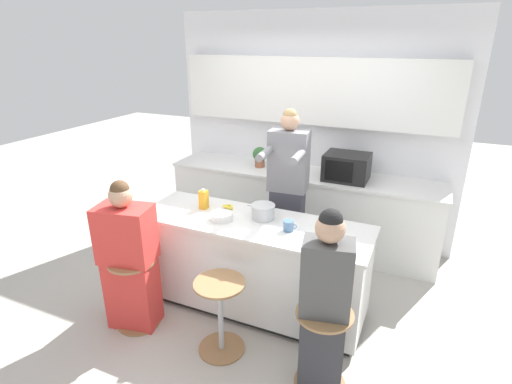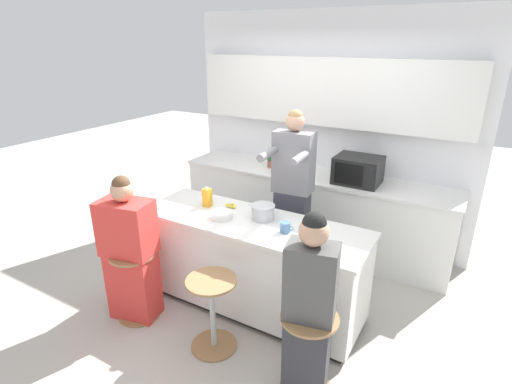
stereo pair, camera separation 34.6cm
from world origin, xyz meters
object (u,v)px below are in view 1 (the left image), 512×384
at_px(juice_carton, 204,199).
at_px(potted_plant, 260,156).
at_px(person_seated_near, 324,310).
at_px(coffee_cup_far, 288,226).
at_px(kitchen_island, 253,265).
at_px(person_cooking, 287,199).
at_px(bar_stool_rightmost, 322,344).
at_px(bar_stool_center, 220,312).
at_px(person_wrapped_blanket, 129,261).
at_px(microwave, 347,167).
at_px(fruit_bowl, 222,216).
at_px(banana_bunch, 228,207).
at_px(cooking_pot, 263,212).
at_px(coffee_cup_near, 319,243).
at_px(bar_stool_leftmost, 135,288).

distance_m(juice_carton, potted_plant, 1.33).
xyz_separation_m(person_seated_near, coffee_cup_far, (-0.48, 0.59, 0.28)).
height_order(kitchen_island, person_cooking, person_cooking).
distance_m(kitchen_island, person_seated_near, 1.07).
xyz_separation_m(bar_stool_rightmost, juice_carton, (-1.37, 0.72, 0.61)).
bearing_deg(bar_stool_center, person_seated_near, -1.22).
bearing_deg(kitchen_island, person_cooking, 79.84).
distance_m(person_wrapped_blanket, microwave, 2.47).
bearing_deg(fruit_bowl, banana_bunch, 103.88).
xyz_separation_m(kitchen_island, bar_stool_center, (0.00, -0.62, -0.08)).
bearing_deg(kitchen_island, bar_stool_center, -90.00).
bearing_deg(cooking_pot, coffee_cup_near, -28.87).
bearing_deg(coffee_cup_far, juice_carton, 172.24).
bearing_deg(coffee_cup_near, potted_plant, 126.18).
relative_size(kitchen_island, person_seated_near, 1.48).
bearing_deg(banana_bunch, bar_stool_center, -67.49).
bearing_deg(cooking_pot, banana_bunch, 169.54).
bearing_deg(bar_stool_rightmost, microwave, 98.86).
bearing_deg(bar_stool_rightmost, coffee_cup_far, 129.09).
distance_m(bar_stool_leftmost, bar_stool_rightmost, 1.67).
xyz_separation_m(bar_stool_center, coffee_cup_far, (0.35, 0.58, 0.57)).
height_order(bar_stool_rightmost, person_wrapped_blanket, person_wrapped_blanket).
height_order(person_seated_near, cooking_pot, person_seated_near).
relative_size(bar_stool_rightmost, cooking_pot, 2.13).
distance_m(bar_stool_leftmost, coffee_cup_near, 1.65).
xyz_separation_m(person_cooking, coffee_cup_far, (0.24, -0.64, 0.04)).
bearing_deg(person_cooking, potted_plant, 124.43).
xyz_separation_m(cooking_pot, fruit_bowl, (-0.32, -0.17, -0.03)).
relative_size(bar_stool_leftmost, cooking_pot, 2.13).
bearing_deg(person_cooking, coffee_cup_near, -61.04).
xyz_separation_m(bar_stool_leftmost, bar_stool_rightmost, (1.67, -0.00, 0.00)).
xyz_separation_m(kitchen_island, person_wrapped_blanket, (-0.86, -0.64, 0.18)).
bearing_deg(coffee_cup_near, person_cooking, 123.41).
relative_size(person_cooking, person_wrapped_blanket, 1.32).
xyz_separation_m(coffee_cup_near, juice_carton, (-1.20, 0.32, 0.04)).
bearing_deg(person_seated_near, juice_carton, 140.55).
height_order(bar_stool_center, fruit_bowl, fruit_bowl).
bearing_deg(bar_stool_rightmost, coffee_cup_near, 113.20).
relative_size(kitchen_island, juice_carton, 10.85).
bearing_deg(bar_stool_center, fruit_bowl, 116.10).
bearing_deg(person_cooking, banana_bunch, -139.13).
bearing_deg(kitchen_island, bar_stool_rightmost, -37.78).
height_order(bar_stool_center, person_wrapped_blanket, person_wrapped_blanket).
xyz_separation_m(bar_stool_leftmost, juice_carton, (0.30, 0.71, 0.61)).
bearing_deg(bar_stool_center, person_wrapped_blanket, -178.83).
xyz_separation_m(bar_stool_leftmost, coffee_cup_near, (1.49, 0.40, 0.57)).
bearing_deg(coffee_cup_far, bar_stool_rightmost, -50.91).
bearing_deg(cooking_pot, coffee_cup_far, -25.40).
bearing_deg(cooking_pot, microwave, 70.24).
height_order(cooking_pot, fruit_bowl, cooking_pot).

